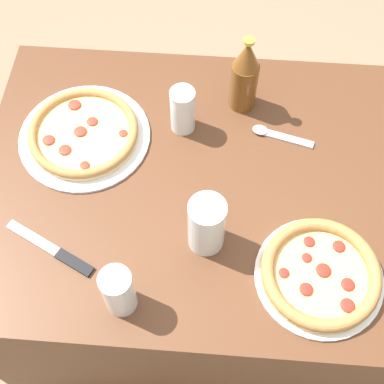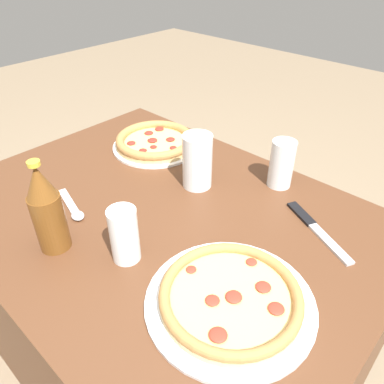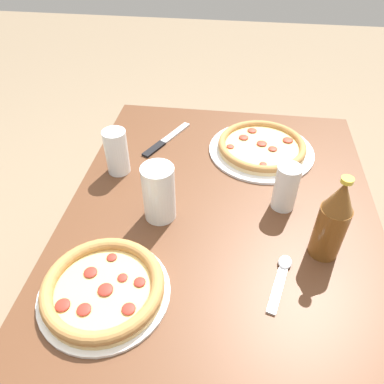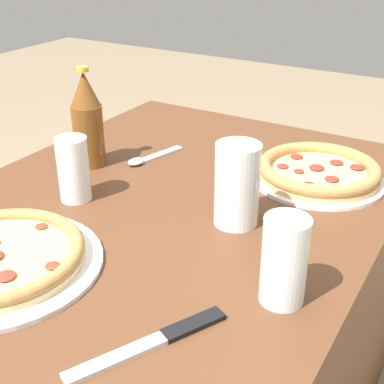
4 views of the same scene
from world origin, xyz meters
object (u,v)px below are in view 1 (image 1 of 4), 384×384
Objects in this scene: pizza_pepperoni at (320,274)px; spoon at (273,134)px; pizza_salami at (84,133)px; glass_red_wine at (206,226)px; glass_water at (183,111)px; knife at (54,250)px; glass_mango_juice at (119,293)px; beer_bottle at (245,76)px.

spoon is at bearing 104.76° from pizza_pepperoni.
glass_red_wine is (0.33, -0.26, 0.05)m from pizza_salami.
pizza_pepperoni is 1.76× the size of spoon.
glass_red_wine is (-0.25, 0.07, 0.05)m from pizza_pepperoni.
knife is at bearing -125.14° from glass_water.
glass_mango_juice is at bearing -136.71° from glass_red_wine.
beer_bottle reaches higher than pizza_pepperoni.
spoon is (0.32, 0.47, -0.06)m from glass_mango_juice.
glass_red_wine reaches higher than pizza_salami.
spoon is (0.48, 0.04, -0.01)m from pizza_salami.
pizza_salami is at bearing -160.08° from beer_bottle.
pizza_pepperoni reaches higher than pizza_salami.
beer_bottle is 1.02× the size of knife.
spoon is at bearing -2.89° from glass_water.
glass_water is at bearing 130.35° from pizza_pepperoni.
spoon reaches higher than knife.
glass_mango_juice is at bearing -112.88° from beer_bottle.
pizza_salami is at bearing 110.28° from glass_mango_juice.
pizza_pepperoni is 1.82× the size of glass_red_wine.
glass_red_wine is at bearing 43.29° from glass_mango_juice.
spoon is at bearing 63.54° from glass_red_wine.
pizza_pepperoni is 1.28× the size of knife.
glass_water is 0.33m from glass_red_wine.
glass_mango_juice reaches higher than spoon.
beer_bottle reaches higher than glass_water.
knife is at bearing 147.97° from glass_mango_juice.
pizza_pepperoni is 0.60m from knife.
glass_red_wine is at bearing 164.19° from pizza_pepperoni.
pizza_salami reaches higher than spoon.
glass_mango_juice is (-0.17, -0.16, -0.01)m from glass_red_wine.
glass_water is 0.49m from glass_mango_juice.
glass_water is at bearing -149.46° from beer_bottle.
glass_mango_juice is 0.21m from knife.
pizza_salami is at bearing -174.75° from spoon.
glass_water is 0.59× the size of knife.
beer_bottle is at bearing 48.24° from knife.
glass_mango_juice is at bearing -32.03° from knife.
pizza_pepperoni is 0.67m from pizza_salami.
knife is at bearing -92.67° from pizza_salami.
beer_bottle is at bearing 110.97° from pizza_pepperoni.
beer_bottle is at bearing 19.92° from pizza_salami.
beer_bottle is 0.17m from spoon.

